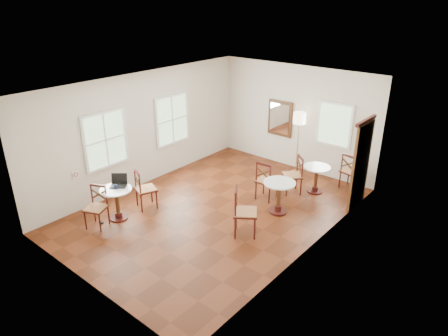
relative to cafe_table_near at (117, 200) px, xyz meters
name	(u,v)px	position (x,y,z in m)	size (l,w,h in m)	color
ground	(216,210)	(1.46, 1.75, -0.47)	(7.00, 7.00, 0.00)	#59240F
room_shell	(221,132)	(1.40, 2.02, 1.42)	(5.02, 7.02, 3.01)	silver
cafe_table_near	(117,200)	(0.00, 0.00, 0.00)	(0.72, 0.72, 0.76)	#401310
cafe_table_mid	(279,194)	(2.66, 2.62, 0.02)	(0.75, 0.75, 0.79)	#401310
cafe_table_back	(316,176)	(2.81, 4.14, -0.03)	(0.68, 0.68, 0.72)	#401310
chair_near_a	(145,189)	(0.06, 0.76, 0.02)	(0.60, 0.60, 0.99)	#401310
chair_near_b	(96,207)	(-0.08, -0.49, 0.00)	(0.58, 0.58, 0.96)	#401310
chair_mid_a	(266,180)	(2.04, 2.99, 0.04)	(0.51, 0.51, 1.03)	#401310
chair_mid_b	(244,212)	(2.60, 1.35, 0.07)	(0.70, 0.70, 1.09)	#401310
chair_back_a	(351,171)	(3.40, 4.91, 0.02)	(0.54, 0.54, 0.99)	#401310
chair_back_b	(293,175)	(2.37, 3.74, 0.02)	(0.65, 0.65, 1.00)	#401310
floor_lamp	(299,122)	(1.78, 4.90, 1.05)	(0.35, 0.35, 1.79)	#BF8C3F
laptop	(119,183)	(-0.10, 0.17, 0.35)	(0.47, 0.46, 0.26)	black
mouse	(113,188)	(-0.07, -0.02, 0.31)	(0.10, 0.06, 0.04)	black
navy_mug	(116,187)	(-0.01, 0.02, 0.34)	(0.12, 0.08, 0.09)	#0F1634
water_glass	(119,184)	(-0.05, 0.14, 0.34)	(0.06, 0.06, 0.09)	white
power_adapter	(101,223)	(-0.13, -0.39, -0.45)	(0.10, 0.06, 0.04)	black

